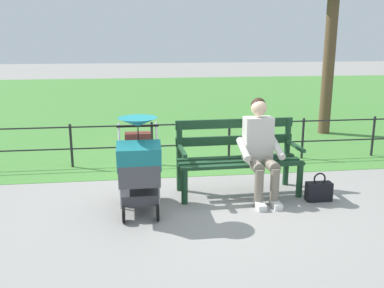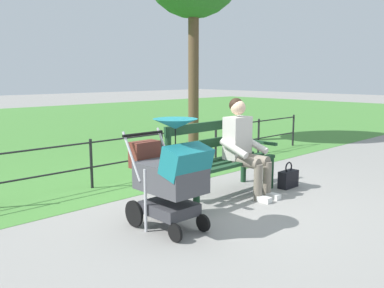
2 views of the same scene
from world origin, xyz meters
TOP-DOWN VIEW (x-y plane):
  - ground_plane at (0.00, 0.00)m, footprint 60.00×60.00m
  - grass_lawn at (0.00, -8.80)m, footprint 40.00×16.00m
  - park_bench at (-0.43, -0.12)m, footprint 1.61×0.64m
  - person_on_bench at (-0.67, 0.11)m, footprint 0.54×0.74m
  - stroller at (0.86, 0.41)m, footprint 0.52×0.89m
  - handbag at (-1.38, 0.34)m, footprint 0.32×0.14m
  - park_fence at (-0.50, -1.54)m, footprint 8.93×0.04m

SIDE VIEW (x-z plane):
  - ground_plane at x=0.00m, z-range 0.00..0.00m
  - grass_lawn at x=0.00m, z-range 0.00..0.01m
  - handbag at x=-1.38m, z-range -0.06..0.31m
  - park_fence at x=-0.50m, z-range 0.08..0.78m
  - park_bench at x=-0.43m, z-range 0.05..1.01m
  - stroller at x=0.86m, z-range 0.02..1.17m
  - person_on_bench at x=-0.67m, z-range 0.04..1.31m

